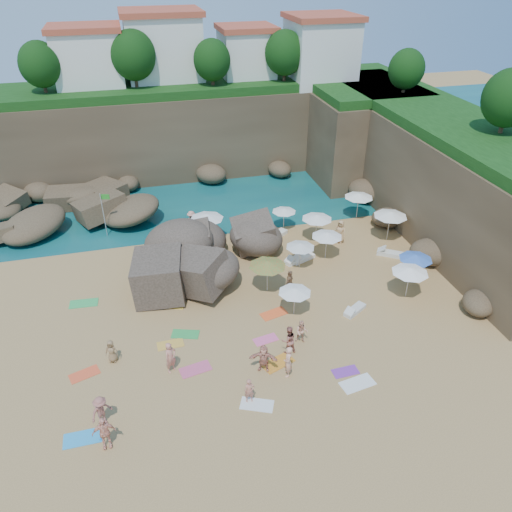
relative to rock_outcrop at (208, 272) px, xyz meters
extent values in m
plane|color=tan|center=(1.09, -4.87, 0.00)|extent=(120.00, 120.00, 0.00)
plane|color=#0C4751|center=(1.09, 25.13, 0.00)|extent=(120.00, 120.00, 0.00)
cube|color=brown|center=(3.09, 20.13, 4.00)|extent=(44.00, 8.00, 8.00)
cube|color=brown|center=(20.09, 3.13, 4.00)|extent=(8.00, 30.00, 8.00)
cube|color=brown|center=(18.09, 15.13, 4.00)|extent=(10.00, 12.00, 8.00)
cube|color=white|center=(-6.91, 21.13, 10.75)|extent=(6.00, 5.00, 5.50)
cube|color=#B2472D|center=(-6.91, 21.13, 13.75)|extent=(6.48, 5.40, 0.50)
cube|color=white|center=(0.09, 22.13, 11.25)|extent=(7.00, 6.00, 6.50)
cube|color=#B2472D|center=(0.09, 22.13, 14.75)|extent=(7.56, 6.48, 0.50)
cube|color=white|center=(8.09, 21.13, 10.50)|extent=(5.00, 5.00, 5.00)
cube|color=#B2472D|center=(8.09, 21.13, 13.25)|extent=(5.40, 5.40, 0.50)
cube|color=white|center=(15.09, 19.13, 11.00)|extent=(6.00, 6.00, 6.00)
cube|color=#B2472D|center=(15.09, 19.13, 14.25)|extent=(6.48, 6.48, 0.50)
sphere|color=#11380F|center=(-10.91, 19.13, 11.20)|extent=(3.60, 3.60, 3.60)
sphere|color=#11380F|center=(-2.91, 19.13, 11.60)|extent=(4.05, 4.05, 4.05)
sphere|color=#11380F|center=(4.09, 18.13, 11.04)|extent=(3.42, 3.42, 3.42)
sphere|color=#11380F|center=(11.09, 18.13, 11.36)|extent=(3.78, 3.78, 3.78)
sphere|color=#11380F|center=(20.09, 11.13, 10.80)|extent=(3.15, 3.15, 3.15)
sphere|color=#11380F|center=(21.09, -0.87, 11.20)|extent=(3.60, 3.60, 3.60)
cylinder|color=white|center=(-16.91, 25.13, 3.00)|extent=(0.10, 0.10, 6.00)
cylinder|color=white|center=(-15.41, 25.13, 3.00)|extent=(0.10, 0.10, 6.00)
cylinder|color=white|center=(-13.91, 25.13, 3.00)|extent=(0.10, 0.10, 6.00)
cylinder|color=silver|center=(-7.00, 7.33, 1.85)|extent=(0.07, 0.07, 3.70)
cube|color=#249024|center=(-6.64, 7.33, 3.40)|extent=(0.63, 0.21, 0.42)
cylinder|color=silver|center=(0.75, 4.25, 1.17)|extent=(0.07, 0.07, 2.34)
cone|color=white|center=(0.75, 4.25, 2.28)|extent=(2.63, 2.63, 0.40)
cylinder|color=silver|center=(9.09, 2.37, 1.07)|extent=(0.06, 0.06, 2.14)
cone|color=white|center=(9.09, 2.37, 2.09)|extent=(2.40, 2.40, 0.37)
cylinder|color=silver|center=(13.86, 5.13, 1.08)|extent=(0.06, 0.06, 2.17)
cone|color=white|center=(13.86, 5.13, 2.11)|extent=(2.43, 2.43, 0.37)
cylinder|color=silver|center=(7.19, 4.85, 0.88)|extent=(0.05, 0.05, 1.77)
cone|color=white|center=(7.19, 4.85, 1.73)|extent=(1.98, 1.98, 0.30)
cylinder|color=silver|center=(6.58, -1.00, 0.94)|extent=(0.05, 0.05, 1.87)
cone|color=silver|center=(6.58, -1.00, 1.83)|extent=(2.10, 2.10, 0.32)
cylinder|color=silver|center=(3.51, -3.26, 1.12)|extent=(0.07, 0.07, 2.24)
cone|color=#C64B22|center=(3.51, -3.26, 2.19)|extent=(2.52, 2.52, 0.38)
cylinder|color=silver|center=(8.89, -0.28, 1.02)|extent=(0.06, 0.06, 2.04)
cone|color=white|center=(8.89, -0.28, 1.99)|extent=(2.28, 2.28, 0.35)
cylinder|color=silver|center=(14.66, 1.06, 1.17)|extent=(0.07, 0.07, 2.34)
cone|color=white|center=(14.66, 1.06, 2.28)|extent=(2.62, 2.62, 0.40)
cylinder|color=silver|center=(4.48, -6.10, 0.93)|extent=(0.05, 0.05, 1.86)
cone|color=white|center=(4.48, -6.10, 1.82)|extent=(2.09, 2.09, 0.32)
cylinder|color=silver|center=(13.61, -4.69, 1.02)|extent=(0.06, 0.06, 2.04)
cone|color=#3866C1|center=(13.61, -4.69, 1.99)|extent=(2.28, 2.28, 0.35)
cylinder|color=silver|center=(12.31, -6.22, 1.07)|extent=(0.06, 0.06, 2.15)
cone|color=white|center=(12.31, -6.22, 2.10)|extent=(2.41, 2.41, 0.37)
cube|color=white|center=(6.61, -0.20, 0.15)|extent=(2.01, 1.41, 0.30)
cube|color=white|center=(4.33, 5.07, 0.14)|extent=(1.81, 0.80, 0.27)
cube|color=white|center=(6.24, 3.65, 0.16)|extent=(2.08, 1.75, 0.32)
cube|color=white|center=(7.18, -0.18, 0.14)|extent=(1.95, 1.29, 0.29)
cube|color=silver|center=(13.80, -1.25, 0.16)|extent=(2.06, 1.70, 0.32)
cube|color=silver|center=(8.33, -6.92, 0.14)|extent=(1.80, 1.43, 0.27)
cube|color=#299BDD|center=(-8.24, -12.62, 0.02)|extent=(1.83, 0.92, 0.03)
cube|color=#CE5074|center=(-2.35, -9.44, 0.02)|extent=(1.86, 1.18, 0.03)
cube|color=orange|center=(2.22, -10.12, 0.02)|extent=(2.05, 1.52, 0.03)
cube|color=green|center=(-2.50, -6.36, 0.01)|extent=(1.82, 1.30, 0.03)
cube|color=gold|center=(-3.47, -7.05, 0.01)|extent=(1.57, 0.83, 0.03)
cube|color=silver|center=(0.32, -12.74, 0.01)|extent=(1.89, 1.46, 0.03)
cube|color=purple|center=(5.63, -11.70, 0.01)|extent=(1.49, 0.79, 0.03)
cube|color=#F1512A|center=(-8.31, -8.28, 0.01)|extent=(1.76, 1.26, 0.03)
cube|color=#EB5B92|center=(2.08, -8.06, 0.01)|extent=(1.56, 0.98, 0.03)
cube|color=#FF5C28|center=(3.23, -5.81, 0.01)|extent=(1.85, 1.24, 0.03)
cube|color=green|center=(-8.55, -1.64, 0.02)|extent=(1.88, 1.04, 0.03)
cube|color=yellow|center=(-2.91, -3.30, 0.01)|extent=(1.70, 1.31, 0.03)
cube|color=white|center=(5.91, -12.69, 0.02)|extent=(2.00, 1.23, 0.03)
imported|color=tan|center=(-3.61, -9.20, 0.97)|extent=(0.84, 0.78, 1.93)
imported|color=#A86354|center=(3.05, -9.39, 0.91)|extent=(0.95, 0.78, 1.83)
imported|color=#E0967F|center=(-0.22, 6.16, 0.94)|extent=(1.28, 1.13, 1.89)
imported|color=#866243|center=(4.82, -4.04, 0.92)|extent=(1.03, 1.13, 1.85)
imported|color=tan|center=(10.82, 1.62, 0.95)|extent=(0.99, 1.03, 1.89)
imported|color=tan|center=(0.08, 2.36, 0.95)|extent=(1.82, 0.95, 1.89)
imported|color=#FAB08E|center=(2.47, -11.09, 0.96)|extent=(0.60, 0.78, 1.92)
imported|color=#A55F52|center=(-7.25, -12.01, 0.23)|extent=(1.94, 2.08, 0.47)
imported|color=#F5A88B|center=(-7.11, -13.38, 0.23)|extent=(1.19, 1.92, 0.45)
imported|color=olive|center=(-6.74, -7.63, 0.19)|extent=(1.02, 1.55, 0.38)
imported|color=tan|center=(1.30, -10.42, 0.22)|extent=(2.09, 2.15, 0.45)
imported|color=tan|center=(0.01, -12.39, 0.17)|extent=(0.61, 1.46, 0.34)
imported|color=#E7A683|center=(4.06, -8.76, 0.28)|extent=(1.23, 1.65, 0.56)
camera|label=1|loc=(-4.15, -29.77, 19.98)|focal=35.00mm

